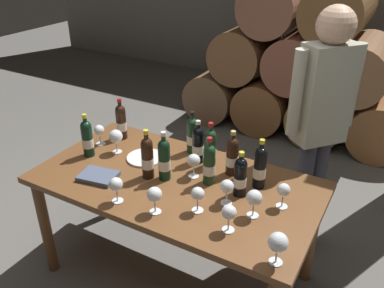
{
  "coord_description": "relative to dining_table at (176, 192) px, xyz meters",
  "views": [
    {
      "loc": [
        1.08,
        -1.7,
        2.08
      ],
      "look_at": [
        0.0,
        0.2,
        0.91
      ],
      "focal_mm": 37.46,
      "sensor_mm": 36.0,
      "label": 1
    }
  ],
  "objects": [
    {
      "name": "ground_plane",
      "position": [
        0.0,
        0.0,
        -0.67
      ],
      "size": [
        14.0,
        14.0,
        0.0
      ],
      "primitive_type": "plane",
      "color": "#66635E"
    },
    {
      "name": "barrel_stack",
      "position": [
        -0.0,
        2.6,
        0.06
      ],
      "size": [
        2.49,
        0.9,
        1.69
      ],
      "color": "brown",
      "rests_on": "ground_plane"
    },
    {
      "name": "dining_table",
      "position": [
        0.0,
        0.0,
        0.0
      ],
      "size": [
        1.7,
        0.9,
        0.76
      ],
      "color": "brown",
      "rests_on": "ground_plane"
    },
    {
      "name": "wine_bottle_0",
      "position": [
        0.01,
        0.25,
        0.22
      ],
      "size": [
        0.07,
        0.07,
        0.29
      ],
      "color": "black",
      "rests_on": "dining_table"
    },
    {
      "name": "wine_bottle_1",
      "position": [
        0.26,
        0.23,
        0.22
      ],
      "size": [
        0.07,
        0.07,
        0.29
      ],
      "color": "black",
      "rests_on": "dining_table"
    },
    {
      "name": "wine_bottle_2",
      "position": [
        0.19,
        0.07,
        0.22
      ],
      "size": [
        0.07,
        0.07,
        0.3
      ],
      "color": "#19381E",
      "rests_on": "dining_table"
    },
    {
      "name": "wine_bottle_3",
      "position": [
        -0.06,
        -0.02,
        0.23
      ],
      "size": [
        0.07,
        0.07,
        0.31
      ],
      "color": "black",
      "rests_on": "dining_table"
    },
    {
      "name": "wine_bottle_4",
      "position": [
        -0.62,
        0.28,
        0.22
      ],
      "size": [
        0.07,
        0.07,
        0.3
      ],
      "color": "black",
      "rests_on": "dining_table"
    },
    {
      "name": "wine_bottle_5",
      "position": [
        0.11,
        0.24,
        0.22
      ],
      "size": [
        0.07,
        0.07,
        0.3
      ],
      "color": "#19381E",
      "rests_on": "dining_table"
    },
    {
      "name": "wine_bottle_6",
      "position": [
        0.39,
        0.05,
        0.21
      ],
      "size": [
        0.07,
        0.07,
        0.27
      ],
      "color": "black",
      "rests_on": "dining_table"
    },
    {
      "name": "wine_bottle_7",
      "position": [
        -0.65,
        -0.03,
        0.22
      ],
      "size": [
        0.07,
        0.07,
        0.3
      ],
      "color": "black",
      "rests_on": "dining_table"
    },
    {
      "name": "wine_bottle_8",
      "position": [
        -0.09,
        0.35,
        0.22
      ],
      "size": [
        0.07,
        0.07,
        0.29
      ],
      "color": "#19381E",
      "rests_on": "dining_table"
    },
    {
      "name": "wine_bottle_9",
      "position": [
        0.46,
        0.18,
        0.22
      ],
      "size": [
        0.07,
        0.07,
        0.31
      ],
      "color": "black",
      "rests_on": "dining_table"
    },
    {
      "name": "wine_bottle_10",
      "position": [
        -0.16,
        -0.05,
        0.23
      ],
      "size": [
        0.07,
        0.07,
        0.32
      ],
      "color": "black",
      "rests_on": "dining_table"
    },
    {
      "name": "wine_glass_0",
      "position": [
        -0.52,
        0.09,
        0.21
      ],
      "size": [
        0.09,
        0.09,
        0.16
      ],
      "color": "white",
      "rests_on": "dining_table"
    },
    {
      "name": "wine_glass_1",
      "position": [
        0.53,
        -0.09,
        0.2
      ],
      "size": [
        0.08,
        0.08,
        0.16
      ],
      "color": "white",
      "rests_on": "dining_table"
    },
    {
      "name": "wine_glass_2",
      "position": [
        0.75,
        -0.35,
        0.21
      ],
      "size": [
        0.09,
        0.09,
        0.16
      ],
      "color": "white",
      "rests_on": "dining_table"
    },
    {
      "name": "wine_glass_3",
      "position": [
        -0.69,
        0.13,
        0.19
      ],
      "size": [
        0.07,
        0.07,
        0.15
      ],
      "color": "white",
      "rests_on": "dining_table"
    },
    {
      "name": "wine_glass_4",
      "position": [
        0.08,
        0.08,
        0.2
      ],
      "size": [
        0.08,
        0.08,
        0.15
      ],
      "color": "white",
      "rests_on": "dining_table"
    },
    {
      "name": "wine_glass_5",
      "position": [
        0.47,
        -0.26,
        0.2
      ],
      "size": [
        0.07,
        0.07,
        0.15
      ],
      "color": "white",
      "rests_on": "dining_table"
    },
    {
      "name": "wine_glass_6",
      "position": [
        -0.16,
        -0.34,
        0.2
      ],
      "size": [
        0.08,
        0.08,
        0.15
      ],
      "color": "white",
      "rests_on": "dining_table"
    },
    {
      "name": "wine_glass_7",
      "position": [
        0.64,
        0.06,
        0.19
      ],
      "size": [
        0.07,
        0.07,
        0.15
      ],
      "color": "white",
      "rests_on": "dining_table"
    },
    {
      "name": "wine_glass_8",
      "position": [
        0.07,
        -0.32,
        0.2
      ],
      "size": [
        0.08,
        0.08,
        0.15
      ],
      "color": "white",
      "rests_on": "dining_table"
    },
    {
      "name": "wine_glass_9",
      "position": [
        0.26,
        -0.2,
        0.2
      ],
      "size": [
        0.07,
        0.07,
        0.15
      ],
      "color": "white",
      "rests_on": "dining_table"
    },
    {
      "name": "wine_glass_10",
      "position": [
        0.36,
        -0.06,
        0.2
      ],
      "size": [
        0.07,
        0.07,
        0.15
      ],
      "color": "white",
      "rests_on": "dining_table"
    },
    {
      "name": "tasting_notebook",
      "position": [
        -0.41,
        -0.21,
        0.11
      ],
      "size": [
        0.24,
        0.2,
        0.03
      ],
      "primitive_type": "cube",
      "rotation": [
        0.0,
        0.0,
        0.17
      ],
      "color": "#4C5670",
      "rests_on": "dining_table"
    },
    {
      "name": "serving_plate",
      "position": [
        -0.3,
        0.12,
        0.1
      ],
      "size": [
        0.24,
        0.24,
        0.01
      ],
      "primitive_type": "cylinder",
      "color": "white",
      "rests_on": "dining_table"
    },
    {
      "name": "sommelier_presenting",
      "position": [
        0.64,
        0.75,
        0.37
      ],
      "size": [
        0.35,
        0.4,
        1.72
      ],
      "color": "#383842",
      "rests_on": "ground_plane"
    }
  ]
}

